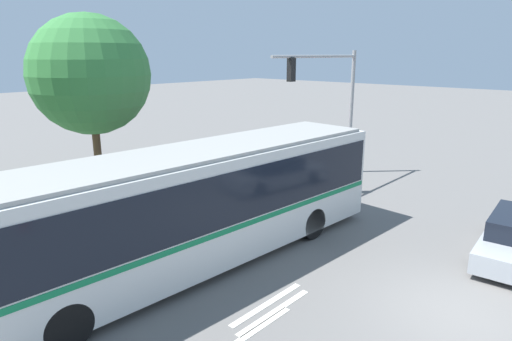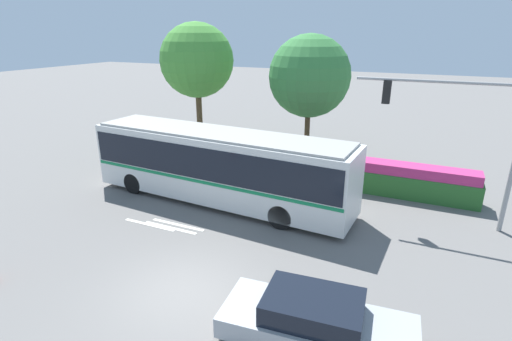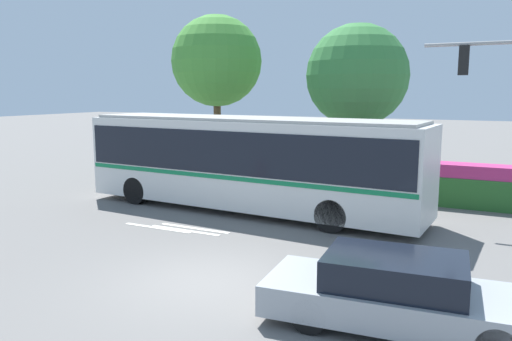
# 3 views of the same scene
# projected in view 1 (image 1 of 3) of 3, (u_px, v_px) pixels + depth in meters

# --- Properties ---
(ground_plane) EXTENTS (140.00, 140.00, 0.00)m
(ground_plane) POSITION_uv_depth(u_px,v_px,m) (460.00, 314.00, 9.80)
(ground_plane) COLOR slate
(city_bus) EXTENTS (12.35, 3.28, 3.24)m
(city_bus) POSITION_uv_depth(u_px,v_px,m) (199.00, 200.00, 11.78)
(city_bus) COLOR silver
(city_bus) RESTS_ON ground
(traffic_light_pole) EXTENTS (6.02, 0.24, 5.83)m
(traffic_light_pole) POSITION_uv_depth(u_px,v_px,m) (334.00, 93.00, 19.45)
(traffic_light_pole) COLOR gray
(traffic_light_pole) RESTS_ON ground
(flowering_hedge) EXTENTS (9.91, 1.08, 1.54)m
(flowering_hedge) POSITION_uv_depth(u_px,v_px,m) (241.00, 171.00, 18.90)
(flowering_hedge) COLOR #286028
(flowering_hedge) RESTS_ON ground
(street_tree_centre) EXTENTS (4.78, 4.78, 7.24)m
(street_tree_centre) POSITION_uv_depth(u_px,v_px,m) (90.00, 75.00, 17.42)
(street_tree_centre) COLOR brown
(street_tree_centre) RESTS_ON ground
(lane_stripe_near) EXTENTS (2.40, 0.16, 0.01)m
(lane_stripe_near) POSITION_uv_depth(u_px,v_px,m) (267.00, 304.00, 10.19)
(lane_stripe_near) COLOR silver
(lane_stripe_near) RESTS_ON ground
(lane_stripe_mid) EXTENTS (2.40, 0.16, 0.01)m
(lane_stripe_mid) POSITION_uv_depth(u_px,v_px,m) (252.00, 333.00, 9.15)
(lane_stripe_mid) COLOR silver
(lane_stripe_mid) RESTS_ON ground
(lane_stripe_far) EXTENTS (2.40, 0.16, 0.01)m
(lane_stripe_far) POSITION_uv_depth(u_px,v_px,m) (275.00, 312.00, 9.88)
(lane_stripe_far) COLOR silver
(lane_stripe_far) RESTS_ON ground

